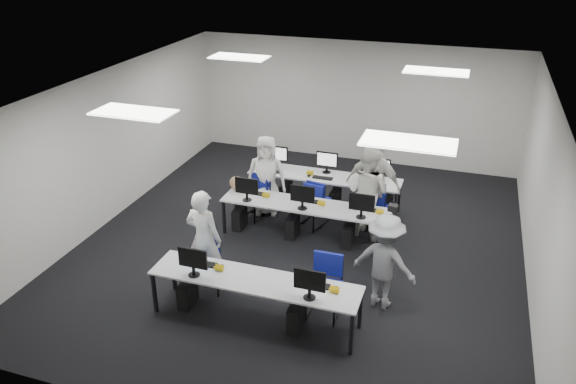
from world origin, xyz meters
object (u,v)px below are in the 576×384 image
(chair_6, at_px, (317,209))
(student_0, at_px, (204,239))
(desk_front, at_px, (255,282))
(photographer, at_px, (384,262))
(chair_1, at_px, (324,297))
(student_2, at_px, (267,175))
(student_3, at_px, (373,185))
(chair_4, at_px, (366,220))
(chair_7, at_px, (378,215))
(chair_2, at_px, (255,204))
(desk_mid, at_px, (305,207))
(chair_5, at_px, (265,198))
(chair_3, at_px, (311,213))
(chair_0, at_px, (208,275))
(student_1, at_px, (367,192))

(chair_6, xyz_separation_m, student_0, (-1.17, -2.67, 0.58))
(desk_front, xyz_separation_m, photographer, (1.76, 0.99, 0.11))
(chair_1, distance_m, chair_6, 3.00)
(student_2, bearing_deg, student_3, -11.08)
(desk_front, xyz_separation_m, chair_4, (1.08, 3.15, -0.39))
(desk_front, height_order, chair_6, chair_6)
(chair_7, bearing_deg, desk_front, -100.25)
(chair_7, height_order, student_0, student_0)
(chair_6, bearing_deg, chair_2, -162.54)
(desk_mid, height_order, chair_1, chair_1)
(chair_7, height_order, photographer, photographer)
(desk_mid, xyz_separation_m, chair_2, (-1.24, 0.53, -0.40))
(desk_mid, xyz_separation_m, chair_5, (-1.15, 0.88, -0.41))
(chair_2, bearing_deg, desk_front, -48.56)
(chair_6, bearing_deg, desk_mid, -83.64)
(chair_1, height_order, chair_5, chair_1)
(chair_2, xyz_separation_m, photographer, (3.00, -2.15, 0.52))
(desk_front, bearing_deg, chair_3, 90.66)
(chair_4, xyz_separation_m, chair_6, (-1.05, 0.17, -0.01))
(chair_0, relative_size, photographer, 0.54)
(chair_1, bearing_deg, chair_3, 109.69)
(desk_front, distance_m, chair_5, 3.69)
(chair_5, height_order, chair_6, chair_6)
(chair_2, relative_size, photographer, 0.55)
(chair_1, bearing_deg, chair_5, 124.15)
(chair_1, bearing_deg, student_1, 87.07)
(student_3, bearing_deg, student_2, -169.75)
(chair_3, height_order, chair_6, chair_6)
(student_0, xyz_separation_m, student_1, (2.19, 2.50, 0.04))
(chair_0, bearing_deg, student_2, 73.40)
(desk_mid, distance_m, chair_1, 2.37)
(chair_2, distance_m, student_1, 2.38)
(chair_0, relative_size, chair_7, 1.03)
(chair_7, relative_size, student_0, 0.49)
(chair_1, relative_size, student_2, 0.59)
(chair_4, height_order, student_1, student_1)
(chair_6, bearing_deg, student_1, -0.41)
(chair_7, bearing_deg, chair_5, -170.50)
(chair_7, relative_size, photographer, 0.53)
(desk_front, bearing_deg, chair_5, 108.24)
(chair_4, bearing_deg, desk_mid, -154.95)
(photographer, bearing_deg, chair_0, 21.87)
(student_1, bearing_deg, photographer, 127.82)
(student_2, xyz_separation_m, student_3, (2.19, -0.00, 0.10))
(photographer, bearing_deg, student_1, -59.95)
(student_2, bearing_deg, chair_3, -25.63)
(chair_1, distance_m, student_3, 3.00)
(student_2, bearing_deg, chair_5, 122.46)
(student_2, bearing_deg, chair_1, -66.50)
(desk_mid, distance_m, student_2, 1.34)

